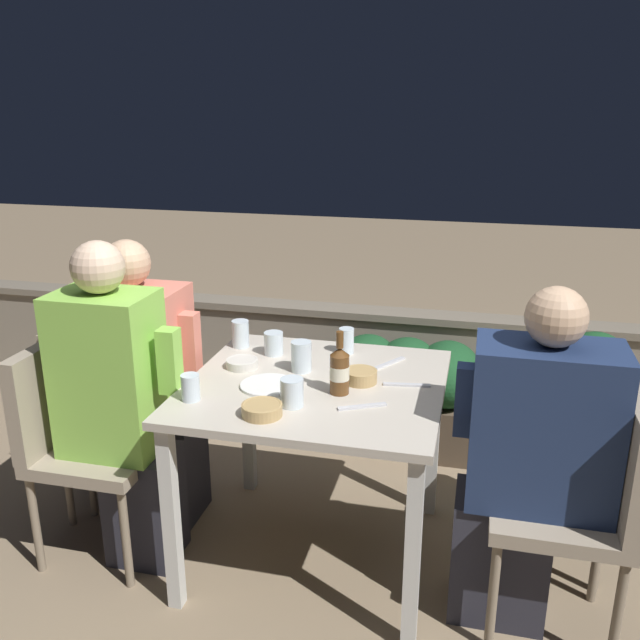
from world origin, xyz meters
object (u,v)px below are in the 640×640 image
(person_navy_jumper, at_px, (529,463))
(chair_right_near, at_px, (590,489))
(chair_left_near, at_px, (77,428))
(person_green_blouse, at_px, (120,406))
(person_coral_top, at_px, (145,383))
(chair_right_far, at_px, (574,443))
(beer_bottle, at_px, (340,370))
(potted_plant, at_px, (591,392))
(chair_left_far, at_px, (104,396))

(person_navy_jumper, bearing_deg, chair_right_near, 0.00)
(chair_left_near, relative_size, person_green_blouse, 0.68)
(chair_left_near, distance_m, chair_right_near, 1.87)
(chair_right_near, distance_m, person_navy_jumper, 0.21)
(person_coral_top, relative_size, chair_right_far, 1.40)
(chair_left_near, xyz_separation_m, beer_bottle, (1.02, 0.09, 0.30))
(person_coral_top, distance_m, chair_right_near, 1.75)
(person_coral_top, relative_size, beer_bottle, 5.27)
(chair_left_near, bearing_deg, chair_right_far, 9.97)
(potted_plant, bearing_deg, chair_left_near, -153.07)
(chair_right_near, xyz_separation_m, chair_right_far, (-0.02, 0.32, 0.00))
(chair_left_near, height_order, chair_right_near, same)
(person_green_blouse, distance_m, chair_right_far, 1.69)
(person_coral_top, bearing_deg, person_navy_jumper, -10.54)
(chair_left_near, height_order, person_green_blouse, person_green_blouse)
(person_coral_top, height_order, beer_bottle, person_coral_top)
(chair_left_near, distance_m, potted_plant, 2.26)
(beer_bottle, bearing_deg, person_green_blouse, -173.75)
(person_navy_jumper, xyz_separation_m, chair_right_far, (0.18, 0.32, -0.07))
(person_green_blouse, bearing_deg, chair_left_near, 180.00)
(person_coral_top, bearing_deg, beer_bottle, -13.03)
(beer_bottle, bearing_deg, person_navy_jumper, -7.15)
(chair_left_near, distance_m, person_green_blouse, 0.23)
(person_green_blouse, relative_size, chair_left_far, 1.47)
(chair_right_near, xyz_separation_m, beer_bottle, (-0.85, 0.08, 0.30))
(person_coral_top, xyz_separation_m, potted_plant, (1.87, 0.73, -0.16))
(chair_left_near, xyz_separation_m, person_green_blouse, (0.20, -0.00, 0.11))
(person_green_blouse, height_order, chair_left_far, person_green_blouse)
(person_green_blouse, height_order, chair_right_near, person_green_blouse)
(chair_right_far, bearing_deg, beer_bottle, -164.26)
(chair_right_near, bearing_deg, chair_right_far, 92.75)
(chair_left_far, bearing_deg, chair_left_near, -79.47)
(beer_bottle, bearing_deg, chair_left_near, -174.95)
(chair_right_far, height_order, potted_plant, chair_right_far)
(chair_left_near, xyz_separation_m, person_coral_top, (0.14, 0.29, 0.08))
(person_green_blouse, bearing_deg, chair_right_far, 11.13)
(chair_right_near, relative_size, chair_right_far, 1.00)
(chair_left_far, relative_size, beer_bottle, 3.75)
(person_green_blouse, height_order, person_navy_jumper, person_green_blouse)
(person_green_blouse, height_order, person_coral_top, person_green_blouse)
(chair_left_far, height_order, person_coral_top, person_coral_top)
(chair_left_far, xyz_separation_m, potted_plant, (2.06, 0.73, -0.08))
(chair_left_near, height_order, person_navy_jumper, person_navy_jumper)
(person_green_blouse, xyz_separation_m, chair_right_far, (1.66, 0.33, -0.11))
(chair_right_far, xyz_separation_m, beer_bottle, (-0.84, -0.24, 0.30))
(person_green_blouse, bearing_deg, person_navy_jumper, 0.30)
(chair_right_near, bearing_deg, person_green_blouse, -179.73)
(potted_plant, bearing_deg, person_navy_jumper, -108.46)
(person_navy_jumper, bearing_deg, beer_bottle, 172.85)
(chair_right_near, bearing_deg, chair_left_near, -179.76)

